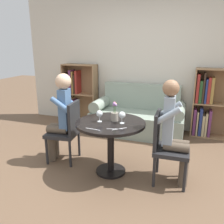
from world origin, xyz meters
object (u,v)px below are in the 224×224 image
at_px(bookshelf_right, 208,105).
at_px(flower_vase, 115,114).
at_px(wine_glass_right, 122,115).
at_px(chair_left, 67,129).
at_px(person_left, 61,115).
at_px(chair_right, 166,145).
at_px(bookshelf_left, 77,94).
at_px(wine_glass_left, 99,114).
at_px(person_right, 174,131).
at_px(couch, 138,117).

relative_size(bookshelf_right, flower_vase, 4.98).
relative_size(bookshelf_right, wine_glass_right, 8.27).
relative_size(chair_left, wine_glass_right, 5.88).
bearing_deg(flower_vase, person_left, 178.52).
bearing_deg(wine_glass_right, chair_right, 2.49).
bearing_deg(chair_right, chair_left, 85.22).
height_order(chair_left, wine_glass_right, chair_left).
relative_size(bookshelf_left, wine_glass_left, 8.48).
bearing_deg(chair_right, flower_vase, 84.94).
height_order(chair_right, person_left, person_left).
bearing_deg(person_right, chair_right, 91.09).
distance_m(chair_right, person_right, 0.20).
distance_m(bookshelf_left, flower_vase, 2.32).
bearing_deg(person_left, chair_left, 94.61).
xyz_separation_m(chair_left, person_right, (1.50, -0.07, 0.18)).
bearing_deg(bookshelf_left, couch, -10.35).
bearing_deg(chair_left, bookshelf_right, 125.07).
bearing_deg(couch, person_right, -62.82).
distance_m(couch, wine_glass_left, 1.70).
relative_size(chair_right, wine_glass_left, 6.03).
distance_m(chair_right, person_left, 1.52).
distance_m(chair_right, flower_vase, 0.75).
height_order(couch, wine_glass_right, couch).
bearing_deg(bookshelf_left, bookshelf_right, -0.04).
xyz_separation_m(bookshelf_left, person_left, (0.65, -1.76, 0.09)).
bearing_deg(chair_right, wine_glass_right, 90.88).
bearing_deg(flower_vase, couch, 91.11).
bearing_deg(bookshelf_right, couch, -168.18).
bearing_deg(couch, bookshelf_left, 169.65).
xyz_separation_m(wine_glass_left, wine_glass_right, (0.29, 0.03, 0.00)).
bearing_deg(person_right, wine_glass_right, 90.91).
bearing_deg(wine_glass_left, person_right, 3.84).
relative_size(chair_right, flower_vase, 3.54).
xyz_separation_m(chair_left, flower_vase, (0.74, -0.04, 0.31)).
bearing_deg(person_left, bookshelf_left, -166.14).
height_order(chair_left, chair_right, same).
distance_m(bookshelf_left, person_left, 1.88).
relative_size(person_right, wine_glass_right, 8.45).
distance_m(chair_left, wine_glass_right, 0.92).
bearing_deg(bookshelf_left, person_right, -39.01).
height_order(bookshelf_right, wine_glass_right, bookshelf_right).
relative_size(bookshelf_left, chair_left, 1.41).
bearing_deg(bookshelf_right, person_left, -139.33).
bearing_deg(bookshelf_right, bookshelf_left, 179.96).
height_order(chair_left, flower_vase, flower_vase).
distance_m(person_left, person_right, 1.59).
height_order(chair_right, person_right, person_right).
xyz_separation_m(chair_left, wine_glass_right, (0.86, -0.10, 0.33)).
bearing_deg(wine_glass_left, wine_glass_right, 6.75).
xyz_separation_m(chair_right, person_left, (-1.50, 0.06, 0.21)).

